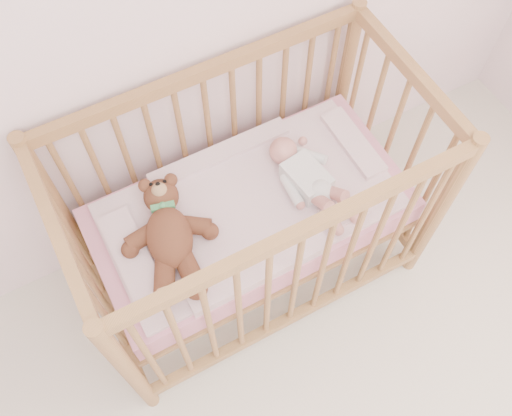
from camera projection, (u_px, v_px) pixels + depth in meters
wall_back at (77, 5)px, 1.59m from camera, size 4.00×0.02×2.70m
crib at (250, 213)px, 2.24m from camera, size 1.36×0.76×1.00m
mattress at (250, 215)px, 2.25m from camera, size 1.22×0.62×0.13m
blanket at (250, 206)px, 2.19m from camera, size 1.10×0.58×0.06m
baby at (307, 174)px, 2.17m from camera, size 0.31×0.52×0.12m
teddy_bear at (169, 237)px, 2.03m from camera, size 0.48×0.60×0.15m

